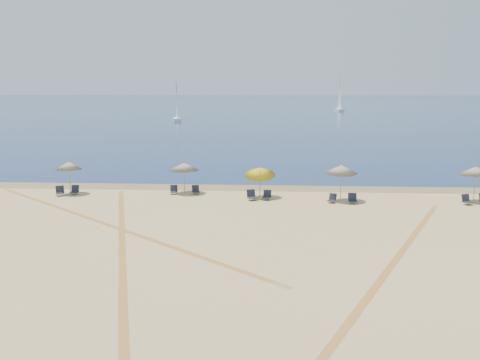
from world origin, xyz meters
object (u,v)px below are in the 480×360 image
at_px(chair_10, 467,200).
at_px(umbrella_2, 184,167).
at_px(umbrella_1, 69,166).
at_px(chair_5, 196,190).
at_px(sailboat_0, 177,109).
at_px(chair_9, 353,199).
at_px(chair_8, 332,199).
at_px(umbrella_3, 260,171).
at_px(chair_6, 252,195).
at_px(chair_4, 174,190).
at_px(chair_3, 75,190).
at_px(chair_2, 60,191).
at_px(umbrella_5, 476,171).
at_px(umbrella_4, 341,169).
at_px(sailboat_1, 339,101).
at_px(chair_7, 267,196).

bearing_deg(chair_10, umbrella_2, 154.48).
bearing_deg(umbrella_1, chair_10, -3.95).
relative_size(chair_5, sailboat_0, 0.08).
bearing_deg(sailboat_0, chair_9, -85.64).
bearing_deg(chair_10, chair_8, 162.32).
relative_size(umbrella_3, chair_6, 2.85).
xyz_separation_m(chair_4, chair_5, (1.61, 0.13, -0.00)).
bearing_deg(umbrella_1, chair_3, -28.24).
bearing_deg(chair_2, umbrella_2, -14.94).
bearing_deg(chair_9, chair_2, 174.75).
height_order(chair_5, chair_6, chair_6).
distance_m(umbrella_1, chair_9, 20.62).
bearing_deg(chair_4, umbrella_5, -12.70).
bearing_deg(umbrella_4, chair_5, 170.67).
bearing_deg(chair_2, chair_5, -17.62).
height_order(umbrella_3, chair_2, umbrella_3).
bearing_deg(umbrella_5, sailboat_1, 87.00).
height_order(chair_3, sailboat_0, sailboat_0).
bearing_deg(umbrella_5, chair_3, 178.50).
relative_size(umbrella_3, chair_3, 3.59).
distance_m(chair_7, sailboat_0, 86.17).
height_order(umbrella_4, chair_7, umbrella_4).
xyz_separation_m(chair_8, sailboat_1, (16.73, 133.51, 2.76)).
xyz_separation_m(umbrella_4, sailboat_0, (-26.52, 83.38, 0.44)).
bearing_deg(chair_5, chair_7, -36.13).
height_order(chair_3, chair_5, chair_3).
relative_size(chair_7, chair_8, 0.98).
bearing_deg(umbrella_5, umbrella_2, 175.03).
height_order(chair_2, chair_9, chair_2).
bearing_deg(chair_5, chair_6, -41.88).
distance_m(umbrella_3, umbrella_4, 5.69).
bearing_deg(umbrella_4, umbrella_1, 176.46).
xyz_separation_m(chair_4, sailboat_1, (28.10, 131.23, 2.75)).
height_order(chair_2, chair_6, chair_6).
bearing_deg(sailboat_1, umbrella_5, -98.48).
relative_size(umbrella_3, chair_8, 3.25).
height_order(umbrella_2, umbrella_3, umbrella_3).
distance_m(umbrella_1, umbrella_4, 19.75).
bearing_deg(chair_2, chair_6, -27.53).
bearing_deg(sailboat_1, chair_9, -102.04).
xyz_separation_m(umbrella_5, chair_4, (-21.16, 1.34, -1.88)).
relative_size(umbrella_5, chair_2, 2.91).
distance_m(chair_2, chair_9, 20.93).
distance_m(umbrella_3, sailboat_1, 133.83).
distance_m(chair_4, chair_5, 1.62).
height_order(umbrella_4, chair_3, umbrella_4).
distance_m(chair_9, chair_10, 7.63).
xyz_separation_m(umbrella_4, chair_3, (-19.28, 0.99, -1.92)).
distance_m(chair_2, sailboat_0, 83.20).
bearing_deg(umbrella_4, chair_8, -132.21).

